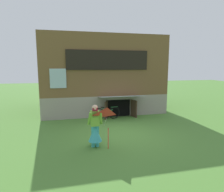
% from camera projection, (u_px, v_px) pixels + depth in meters
% --- Properties ---
extents(ground_plane, '(60.00, 60.00, 0.00)m').
position_uv_depth(ground_plane, '(121.00, 133.00, 9.15)').
color(ground_plane, '#4C7F33').
extents(log_house, '(7.90, 6.30, 5.04)m').
position_uv_depth(log_house, '(101.00, 74.00, 14.15)').
color(log_house, gray).
rests_on(log_house, ground_plane).
extents(person, '(0.61, 0.53, 1.66)m').
position_uv_depth(person, '(95.00, 129.00, 7.49)').
color(person, teal).
rests_on(person, ground_plane).
extents(kite, '(0.81, 0.83, 1.55)m').
position_uv_depth(kite, '(107.00, 117.00, 7.00)').
color(kite, red).
rests_on(kite, ground_plane).
extents(bicycle_green, '(1.68, 0.35, 0.77)m').
position_uv_depth(bicycle_green, '(106.00, 113.00, 11.40)').
color(bicycle_green, black).
rests_on(bicycle_green, ground_plane).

